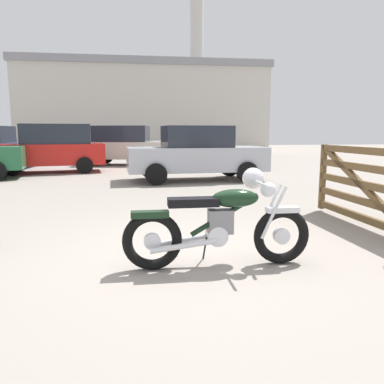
# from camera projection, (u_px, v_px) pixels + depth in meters

# --- Properties ---
(ground_plane) EXTENTS (80.00, 80.00, 0.00)m
(ground_plane) POSITION_uv_depth(u_px,v_px,m) (194.00, 257.00, 4.44)
(ground_plane) COLOR gray
(vintage_motorcycle) EXTENTS (2.08, 0.74, 1.07)m
(vintage_motorcycle) POSITION_uv_depth(u_px,v_px,m) (223.00, 222.00, 4.08)
(vintage_motorcycle) COLOR black
(vintage_motorcycle) RESTS_ON ground_plane
(timber_gate) EXTENTS (0.19, 2.54, 1.60)m
(timber_gate) POSITION_uv_depth(u_px,v_px,m) (374.00, 185.00, 5.50)
(timber_gate) COLOR brown
(timber_gate) RESTS_ON ground_plane
(silver_sedan_mid) EXTENTS (4.10, 2.25, 1.78)m
(silver_sedan_mid) POSITION_uv_depth(u_px,v_px,m) (52.00, 148.00, 13.82)
(silver_sedan_mid) COLOR black
(silver_sedan_mid) RESTS_ON ground_plane
(red_hatchback_near) EXTENTS (4.30, 2.12, 1.67)m
(red_hatchback_near) POSITION_uv_depth(u_px,v_px,m) (196.00, 153.00, 11.48)
(red_hatchback_near) COLOR black
(red_hatchback_near) RESTS_ON ground_plane
(pale_sedan_back) EXTENTS (4.13, 2.33, 1.78)m
(pale_sedan_back) POSITION_uv_depth(u_px,v_px,m) (125.00, 145.00, 17.10)
(pale_sedan_back) COLOR black
(pale_sedan_back) RESTS_ON ground_plane
(white_estate_far) EXTENTS (3.96, 1.95, 1.78)m
(white_estate_far) POSITION_uv_depth(u_px,v_px,m) (193.00, 144.00, 18.76)
(white_estate_far) COLOR black
(white_estate_far) RESTS_ON ground_plane
(industrial_building) EXTENTS (18.39, 12.59, 14.33)m
(industrial_building) POSITION_uv_depth(u_px,v_px,m) (145.00, 110.00, 31.89)
(industrial_building) COLOR beige
(industrial_building) RESTS_ON ground_plane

